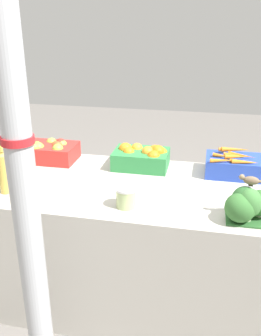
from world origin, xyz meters
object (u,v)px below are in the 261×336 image
Objects in this scene: orange_crate at (143,157)px; juice_bottle_golden at (4,171)px; carrot_crate at (235,165)px; pickle_jar at (126,197)px; apple_crate at (50,151)px; support_pole at (21,167)px; juice_bottle_amber at (24,172)px; sparrow_bird at (250,180)px; broccoli_pile at (248,204)px.

juice_bottle_golden reaches higher than orange_crate.
carrot_crate is at bearing 22.48° from juice_bottle_golden.
apple_crate is at bearing 139.68° from pickle_jar.
pickle_jar is at bearing -40.32° from apple_crate.
apple_crate is at bearing 107.95° from support_pole.
support_pole is 0.55m from juice_bottle_amber.
sparrow_bird is (1.21, -0.52, 0.13)m from apple_crate.
orange_crate is 1.46× the size of broccoli_pile.
juice_bottle_amber is at bearing 177.12° from pickle_jar.
support_pole is at bearing -51.59° from juice_bottle_golden.
juice_bottle_amber is 2.83× the size of pickle_jar.
juice_bottle_golden is 0.12m from juice_bottle_amber.
pickle_jar is (0.63, -0.53, -0.01)m from apple_crate.
juice_bottle_amber is 2.18× the size of sparrow_bird.
juice_bottle_golden is 2.13× the size of sparrow_bird.
pickle_jar is 0.60m from sparrow_bird.
juice_bottle_golden is (-0.66, -0.51, 0.05)m from orange_crate.
carrot_crate is (0.87, 0.95, -0.29)m from support_pole.
broccoli_pile is at bearing -1.45° from pickle_jar.
juice_bottle_amber is (-1.14, 0.04, 0.04)m from broccoli_pile.
pickle_jar is at bearing -2.38° from juice_bottle_golden.
juice_bottle_amber is at bearing -155.41° from carrot_crate.
apple_crate is 2.49× the size of sparrow_bird.
carrot_crate is 3.25× the size of pickle_jar.
broccoli_pile is at bearing -86.46° from carrot_crate.
support_pole reaches higher than apple_crate.
juice_bottle_amber is (-1.10, -0.50, 0.07)m from carrot_crate.
sparrow_bird is at bearing -86.51° from carrot_crate.
juice_bottle_amber is at bearing -0.00° from juice_bottle_golden.
support_pole is at bearing 31.37° from sparrow_bird.
pickle_jar is (-0.58, 0.01, -0.03)m from broccoli_pile.
carrot_crate is at bearing 24.59° from juice_bottle_amber.
orange_crate is 2.49× the size of sparrow_bird.
juice_bottle_golden reaches higher than sparrow_bird.
orange_crate is at bearing 37.49° from juice_bottle_golden.
orange_crate is (0.31, 0.95, -0.28)m from support_pole.
support_pole is 1.04m from orange_crate.
juice_bottle_amber is (0.07, -0.50, 0.06)m from apple_crate.
pickle_jar is at bearing 178.55° from broccoli_pile.
carrot_crate is 0.55m from broccoli_pile.
broccoli_pile is at bearing -2.15° from juice_bottle_amber.
support_pole is 1.32m from carrot_crate.
juice_bottle_golden is 2.77× the size of pickle_jar.
support_pole is at bearing -108.06° from orange_crate.
support_pole is 6.62× the size of carrot_crate.
pickle_jar is (0.55, -0.03, -0.07)m from juice_bottle_amber.
juice_bottle_golden reaches higher than broccoli_pile.
orange_crate is at bearing -35.49° from sparrow_bird.
juice_bottle_amber is at bearing 177.85° from broccoli_pile.
juice_bottle_amber is at bearing 117.86° from support_pole.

